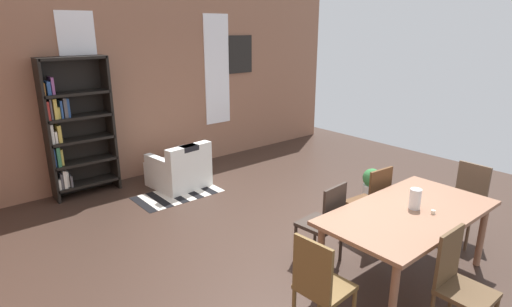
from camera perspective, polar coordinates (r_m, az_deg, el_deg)
The scene contains 17 objects.
ground_plane at distance 5.12m, azimuth 6.74°, elevation -12.59°, with size 9.32×9.32×0.00m, color #392820.
back_wall_brick at distance 7.47m, azimuth -13.73°, elevation 9.36°, with size 8.17×0.12×3.15m, color #94644D.
window_pane_0 at distance 6.92m, azimuth -22.96°, elevation 9.23°, with size 0.55×0.02×2.05m, color white.
window_pane_1 at distance 8.03m, azimuth -5.42°, elevation 11.42°, with size 0.55×0.02×2.05m, color white.
dining_table at distance 4.47m, azimuth 20.41°, elevation -8.36°, with size 1.91×1.00×0.77m.
vase_on_table at distance 4.46m, azimuth 21.18°, elevation -5.88°, with size 0.11×0.11×0.21m, color silver.
tealight_candle_0 at distance 4.44m, azimuth 23.33°, elevation -7.46°, with size 0.04×0.04×0.04m, color silver.
dining_chair_head_right at distance 5.65m, azimuth 27.07°, elevation -5.75°, with size 0.41×0.41×0.95m.
dining_chair_far_left at distance 4.59m, azimuth 9.52°, elevation -9.23°, with size 0.43×0.43×0.95m.
dining_chair_near_left at distance 3.94m, azimuth 26.28°, elevation -15.73°, with size 0.40×0.40×0.95m.
dining_chair_head_left at distance 3.58m, azimuth 8.84°, elevation -17.47°, with size 0.43×0.43×0.95m.
dining_chair_far_right at distance 5.21m, azimuth 15.67°, elevation -6.32°, with size 0.43×0.43×0.95m.
bookshelf_tall at distance 6.79m, azimuth -23.86°, elevation 3.18°, with size 0.97×0.33×2.12m.
armchair_white at distance 6.87m, azimuth -10.52°, elevation -2.26°, with size 0.88×0.88×0.75m.
potted_plant_by_shelf at distance 6.55m, azimuth 15.72°, elevation -3.94°, with size 0.28×0.28×0.47m.
striped_rug at distance 6.63m, azimuth -10.74°, elevation -5.56°, with size 1.31×0.71×0.01m.
framed_picture at distance 8.33m, azimuth -2.20°, elevation 13.56°, with size 0.56×0.03×0.72m, color black.
Camera 1 is at (-3.28, -3.00, 2.54)m, focal length 28.88 mm.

